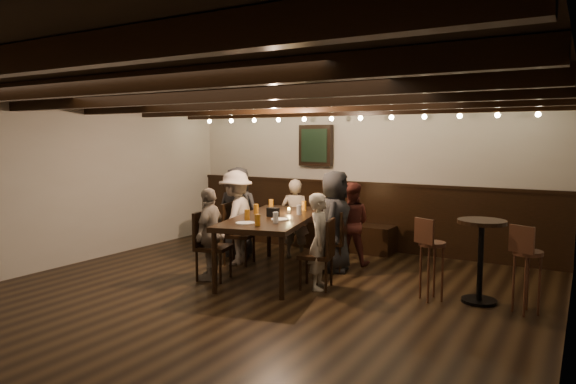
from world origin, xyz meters
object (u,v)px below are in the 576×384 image
Objects in this scene: chair_right_near at (332,252)px; person_right_far at (320,241)px; person_bench_right at (350,223)px; chair_right_far at (318,267)px; person_left_near at (236,217)px; chair_left_far at (213,259)px; bar_stool_right at (526,281)px; bar_stool_left at (431,270)px; high_top_table at (481,248)px; chair_left_near at (238,245)px; person_bench_left at (238,212)px; person_left_far at (210,234)px; person_bench_centre at (295,219)px; dining_table at (274,221)px; person_right_near at (335,221)px.

person_right_far is (0.25, -0.87, 0.34)m from chair_right_near.
person_bench_right reaches higher than chair_right_near.
person_right_far is (0.03, 0.01, 0.33)m from chair_right_far.
person_left_near is (-1.64, 0.52, 0.43)m from chair_right_far.
chair_left_far is 0.93× the size of bar_stool_right.
high_top_table is at bearing 47.99° from bar_stool_left.
chair_left_near is 1.75m from person_right_far.
chair_left_near is 0.65× the size of person_left_near.
chair_right_near is at bearing 2.02° from person_right_far.
person_bench_left is (-0.28, 0.39, 0.43)m from chair_left_near.
person_bench_left is 1.36m from person_left_far.
bar_stool_left is 1.00m from bar_stool_right.
person_bench_centre is 1.01× the size of person_bench_right.
chair_left_near reaches higher than dining_table.
chair_right_near is at bearing 90.00° from person_right_near.
person_bench_right is (1.47, 0.82, 0.34)m from chair_left_near.
person_bench_centre is at bearing 51.34° from person_right_near.
person_right_far reaches higher than chair_right_far.
person_left_far reaches higher than person_right_far.
person_right_far reaches higher than bar_stool_right.
person_left_far is 2.85m from bar_stool_left.
chair_right_far is at bearing -166.72° from high_top_table.
chair_right_far reaches higher than dining_table.
person_bench_left reaches higher than high_top_table.
high_top_table is at bearing -90.51° from chair_right_far.
person_bench_left is at bearing 74.46° from chair_right_near.
person_right_near reaches higher than high_top_table.
person_right_far is at bearing 59.04° from person_left_near.
person_right_far is 1.88m from high_top_table.
person_right_near is 1.47× the size of bar_stool_left.
person_left_near is 1.50m from person_right_near.
person_left_near reaches higher than chair_right_far.
bar_stool_right is (3.41, -1.00, -0.26)m from person_bench_centre.
chair_right_far is at bearing 90.00° from person_left_far.
chair_right_near is at bearing -176.36° from bar_stool_left.
high_top_table is at bearing -175.06° from bar_stool_right.
person_left_far is at bearing 39.29° from person_bench_right.
person_bench_right is (1.25, 1.70, 0.34)m from chair_left_far.
dining_table is at bearing -155.04° from bar_stool_left.
person_right_far is (0.84, -0.26, -0.15)m from dining_table.
chair_left_near is at bearing -159.92° from bar_stool_left.
person_bench_right reaches higher than chair_left_far.
chair_right_near is (1.40, 0.34, -0.01)m from chair_left_near.
dining_table is 1.96× the size of person_right_far.
person_left_near is (-0.59, -0.76, 0.08)m from person_bench_centre.
person_right_near reaches higher than bar_stool_left.
person_left_near reaches higher than bar_stool_right.
chair_right_far is at bearing 57.95° from chair_left_near.
person_bench_right is 1.27× the size of bar_stool_left.
person_left_far is (0.21, -0.87, -0.09)m from person_left_near.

